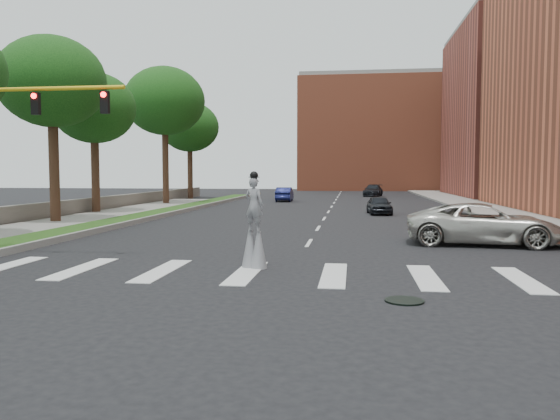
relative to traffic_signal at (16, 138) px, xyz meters
name	(u,v)px	position (x,y,z in m)	size (l,w,h in m)	color
ground_plane	(285,281)	(9.78, -3.00, -4.15)	(160.00, 160.00, 0.00)	black
grass_median	(151,215)	(-1.72, 17.00, -4.03)	(2.00, 60.00, 0.25)	#1E4112
median_curb	(166,215)	(-0.67, 17.00, -4.01)	(0.20, 60.00, 0.28)	gray
sidewalk_left	(17,231)	(-4.72, 7.00, -4.06)	(4.00, 60.00, 0.18)	gray
sidewalk_right	(508,213)	(22.28, 22.00, -4.06)	(5.00, 90.00, 0.18)	gray
stone_wall	(87,206)	(-7.22, 19.00, -3.60)	(0.50, 56.00, 1.10)	#625B54
manhole	(404,301)	(12.78, -5.00, -4.13)	(0.90, 0.90, 0.04)	black
building_far	(525,113)	(31.78, 51.00, 5.85)	(16.00, 22.00, 20.00)	#AD4E40
building_backdrop	(379,136)	(15.78, 75.00, 4.85)	(26.00, 14.00, 18.00)	#C9603F
traffic_signal	(16,138)	(0.00, 0.00, 0.00)	(5.30, 0.23, 6.20)	black
stilt_performer	(254,230)	(8.58, -1.13, -2.98)	(0.82, 0.64, 2.99)	#372116
suv_crossing	(484,224)	(16.88, 5.47, -3.30)	(2.82, 6.11, 1.70)	beige
car_near	(379,205)	(13.41, 21.27, -3.50)	(1.53, 3.80, 1.30)	black
car_mid	(285,194)	(4.71, 37.12, -3.44)	(1.50, 4.31, 1.42)	#171C51
car_far	(373,190)	(14.01, 50.07, -3.44)	(2.00, 4.92, 1.43)	black
tree_2	(52,83)	(-5.23, 11.41, 3.82)	(5.99, 5.99, 10.57)	#372116
tree_3	(94,109)	(-6.35, 18.66, 3.21)	(5.77, 5.77, 9.87)	#372116
tree_4	(165,101)	(-5.15, 29.72, 5.09)	(7.15, 7.15, 12.32)	#372116
tree_5	(190,127)	(-6.06, 40.15, 3.65)	(6.33, 6.33, 10.53)	#372116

